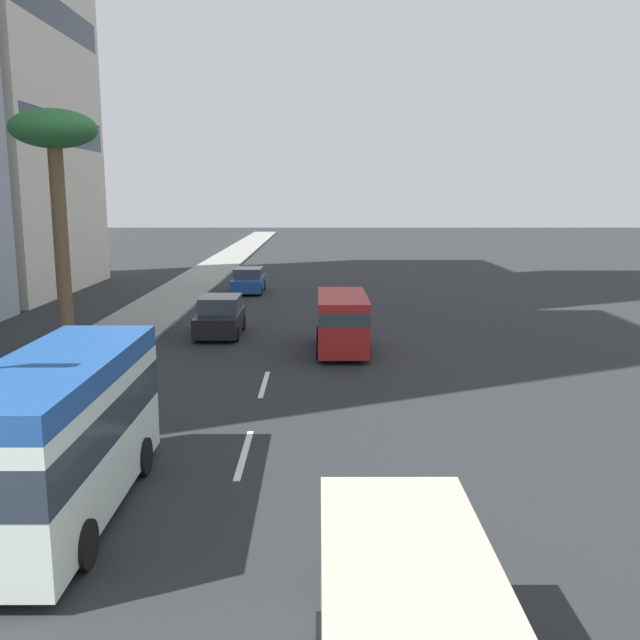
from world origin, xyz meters
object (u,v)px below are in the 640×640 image
minibus_third (61,431)px  pedestrian_mid_block (97,345)px  palm_tree (55,146)px  van_lead (342,319)px  car_second (220,317)px  car_fifth (248,281)px

minibus_third → pedestrian_mid_block: (10.87, 2.80, -0.72)m
minibus_third → palm_tree: 16.17m
van_lead → car_second: bearing=58.7°
pedestrian_mid_block → palm_tree: size_ratio=0.17×
minibus_third → car_fifth: (31.21, -0.43, -0.97)m
palm_tree → car_fifth: bearing=-17.5°
van_lead → minibus_third: 15.46m
van_lead → pedestrian_mid_block: bearing=111.6°
van_lead → palm_tree: size_ratio=0.54×
pedestrian_mid_block → palm_tree: palm_tree is taller
car_second → minibus_third: (-17.52, 0.56, 0.90)m
van_lead → palm_tree: palm_tree is taller
van_lead → car_second: (3.22, 5.31, -0.49)m
van_lead → minibus_third: (-14.29, 5.87, 0.41)m
car_second → minibus_third: 17.55m
minibus_third → car_second: bearing=178.2°
minibus_third → car_fifth: bearing=179.2°
car_fifth → palm_tree: palm_tree is taller
car_fifth → pedestrian_mid_block: (-20.33, 3.23, 0.25)m
minibus_third → palm_tree: (14.05, 4.99, 6.25)m
car_second → minibus_third: size_ratio=0.60×
minibus_third → van_lead: bearing=157.7°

